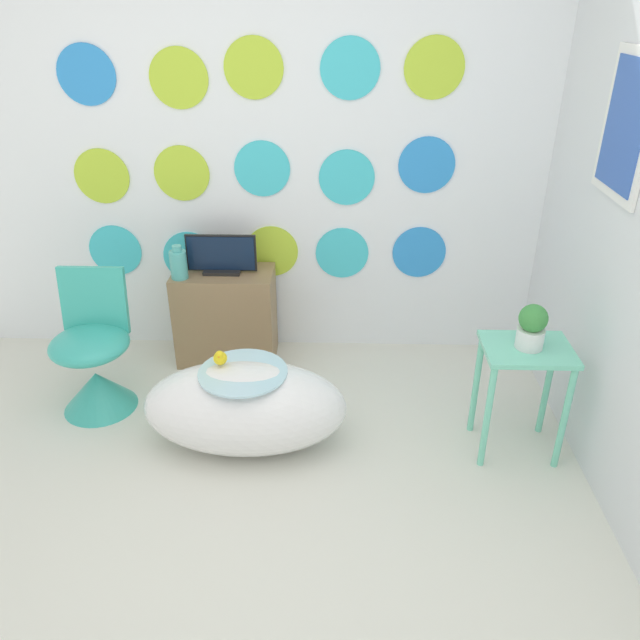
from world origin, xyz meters
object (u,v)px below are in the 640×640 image
at_px(tv, 221,256).
at_px(potted_plant_left, 532,326).
at_px(chair, 95,366).
at_px(vase, 179,264).
at_px(bathtub, 245,407).

distance_m(tv, potted_plant_left, 1.77).
bearing_deg(chair, vase, 48.84).
distance_m(bathtub, tv, 0.98).
height_order(tv, potted_plant_left, tv).
bearing_deg(tv, potted_plant_left, -28.04).
xyz_separation_m(bathtub, potted_plant_left, (1.33, 0.01, 0.47)).
relative_size(tv, potted_plant_left, 1.90).
bearing_deg(tv, chair, -139.16).
xyz_separation_m(bathtub, chair, (-0.85, 0.31, 0.03)).
distance_m(tv, vase, 0.25).
bearing_deg(vase, bathtub, -58.68).
distance_m(chair, tv, 0.93).
relative_size(bathtub, chair, 1.31).
bearing_deg(potted_plant_left, chair, 172.39).
distance_m(bathtub, chair, 0.91).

